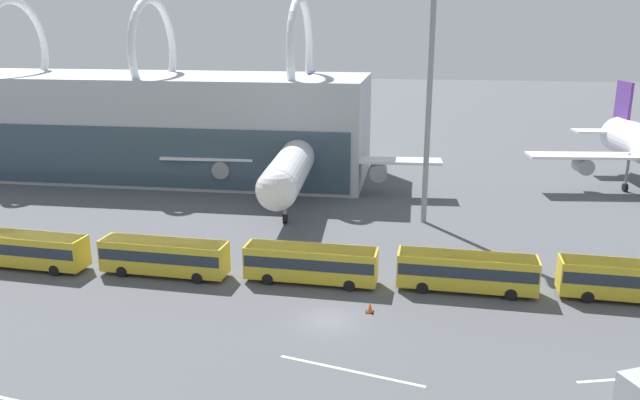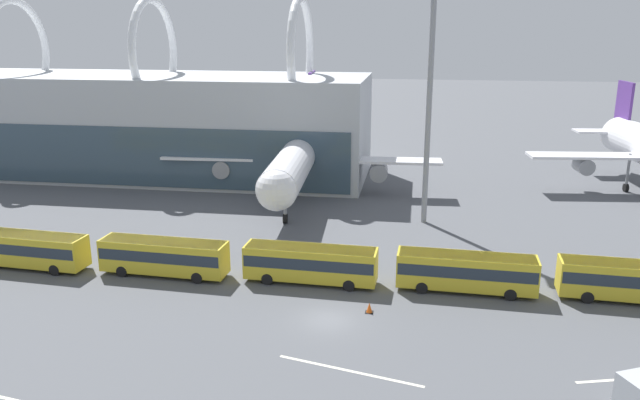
# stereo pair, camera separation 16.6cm
# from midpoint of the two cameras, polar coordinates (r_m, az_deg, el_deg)

# --- Properties ---
(ground_plane) EXTENTS (440.00, 440.00, 0.00)m
(ground_plane) POSITION_cam_midpoint_polar(r_m,az_deg,el_deg) (48.33, 0.86, -10.90)
(ground_plane) COLOR #515459
(terminal_building) EXTENTS (104.21, 19.31, 25.66)m
(terminal_building) POSITION_cam_midpoint_polar(r_m,az_deg,el_deg) (106.13, -25.23, 6.73)
(terminal_building) COLOR #B2B7BC
(terminal_building) RESTS_ON ground_plane
(airliner_at_gate_near) EXTENTS (37.15, 40.14, 14.92)m
(airliner_at_gate_near) POSITION_cam_midpoint_polar(r_m,az_deg,el_deg) (81.88, -1.81, 4.22)
(airliner_at_gate_near) COLOR white
(airliner_at_gate_near) RESTS_ON ground_plane
(shuttle_bus_1) EXTENTS (11.64, 3.39, 3.22)m
(shuttle_bus_1) POSITION_cam_midpoint_polar(r_m,az_deg,el_deg) (63.43, -25.16, -3.98)
(shuttle_bus_1) COLOR gold
(shuttle_bus_1) RESTS_ON ground_plane
(shuttle_bus_2) EXTENTS (11.61, 3.17, 3.22)m
(shuttle_bus_2) POSITION_cam_midpoint_polar(r_m,az_deg,el_deg) (57.40, -14.00, -4.90)
(shuttle_bus_2) COLOR gold
(shuttle_bus_2) RESTS_ON ground_plane
(shuttle_bus_3) EXTENTS (11.58, 3.03, 3.22)m
(shuttle_bus_3) POSITION_cam_midpoint_polar(r_m,az_deg,el_deg) (54.14, -0.79, -5.69)
(shuttle_bus_3) COLOR gold
(shuttle_bus_3) RESTS_ON ground_plane
(shuttle_bus_4) EXTENTS (11.59, 3.05, 3.22)m
(shuttle_bus_4) POSITION_cam_midpoint_polar(r_m,az_deg,el_deg) (53.84, 13.31, -6.25)
(shuttle_bus_4) COLOR gold
(shuttle_bus_4) RESTS_ON ground_plane
(shuttle_bus_5) EXTENTS (11.61, 3.17, 3.22)m
(shuttle_bus_5) POSITION_cam_midpoint_polar(r_m,az_deg,el_deg) (56.63, 26.80, -6.48)
(shuttle_bus_5) COLOR gold
(shuttle_bus_5) RESTS_ON ground_plane
(floodlight_mast) EXTENTS (2.15, 2.15, 25.43)m
(floodlight_mast) POSITION_cam_midpoint_polar(r_m,az_deg,el_deg) (69.09, 10.07, 9.98)
(floodlight_mast) COLOR gray
(floodlight_mast) RESTS_ON ground_plane
(lane_stripe_2) EXTENTS (6.10, 1.94, 0.01)m
(lane_stripe_2) POSITION_cam_midpoint_polar(r_m,az_deg,el_deg) (45.39, 26.02, -14.52)
(lane_stripe_2) COLOR silver
(lane_stripe_2) RESTS_ON ground_plane
(lane_stripe_3) EXTENTS (8.20, 1.60, 0.01)m
(lane_stripe_3) POSITION_cam_midpoint_polar(r_m,az_deg,el_deg) (43.43, -26.38, -16.00)
(lane_stripe_3) COLOR silver
(lane_stripe_3) RESTS_ON ground_plane
(lane_stripe_4) EXTENTS (9.73, 2.53, 0.01)m
(lane_stripe_4) POSITION_cam_midpoint_polar(r_m,az_deg,el_deg) (42.01, 2.82, -15.33)
(lane_stripe_4) COLOR silver
(lane_stripe_4) RESTS_ON ground_plane
(traffic_cone_0) EXTENTS (0.64, 0.64, 0.81)m
(traffic_cone_0) POSITION_cam_midpoint_polar(r_m,az_deg,el_deg) (49.46, 4.63, -9.79)
(traffic_cone_0) COLOR black
(traffic_cone_0) RESTS_ON ground_plane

